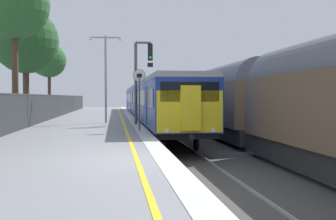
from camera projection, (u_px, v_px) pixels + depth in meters
ground at (248, 179)px, 10.98m from camera, size 17.40×110.00×1.21m
commuter_train_at_platform at (149, 101)px, 35.79m from camera, size 2.83×39.74×3.81m
freight_train_adjacent_track at (267, 100)px, 18.95m from camera, size 2.60×26.99×4.53m
signal_gantry at (141, 73)px, 24.06m from camera, size 1.10×0.24×4.86m
speed_limit_sign at (139, 92)px, 19.10m from camera, size 0.59×0.08×2.91m
platform_lamp_mid at (106, 71)px, 25.30m from camera, size 2.00×0.20×5.39m
background_tree_left at (48, 62)px, 40.61m from camera, size 3.37×3.37×6.93m
background_tree_centre at (12, 8)px, 22.55m from camera, size 3.86×3.88×8.65m
background_tree_right at (27, 43)px, 29.17m from camera, size 4.66×4.66×7.95m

